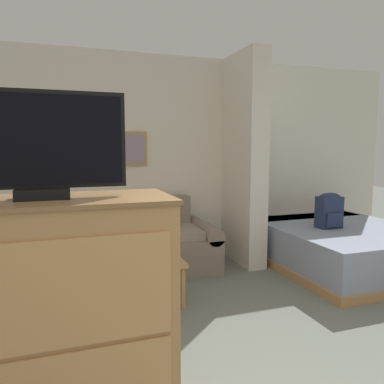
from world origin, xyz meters
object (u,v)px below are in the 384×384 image
Objects in this scene: couch at (130,247)px; bed at (342,246)px; backpack at (329,210)px; tv at (41,145)px; tv_dresser at (49,322)px; coffee_table at (140,268)px; table_lamp at (17,207)px.

couch reaches higher than bed.
backpack is (2.27, -0.61, 0.41)m from couch.
tv is 3.92m from bed.
tv is at bearing 90.00° from tv_dresser.
coffee_table is 2.39m from backpack.
table_lamp reaches higher than backpack.
couch is 0.96m from coffee_table.
table_lamp is 2.36m from tv_dresser.
tv_dresser is 3.74m from bed.
backpack is at bearing -15.14° from couch.
couch is 1.64× the size of tv_dresser.
coffee_table is at bearing -40.26° from table_lamp.
couch is at bearing 164.86° from backpack.
bed is (3.29, 1.75, -1.21)m from tv.
tv_dresser reaches higher than bed.
backpack is at bearing -9.61° from table_lamp.
couch is at bearing 166.57° from bed.
tv_dresser is 0.62× the size of bed.
tv reaches higher than couch.
tv_dresser reaches higher than couch.
tv_dresser is 3.52m from backpack.
backpack is (3.06, 1.74, 0.11)m from tv_dresser.
bed is at bearing 28.06° from tv.
coffee_table is at bearing -171.93° from bed.
tv_dresser is (0.37, -2.32, -0.24)m from table_lamp.
table_lamp is at bearing 99.13° from tv.
tv reaches higher than bed.
tv is at bearing -80.87° from table_lamp.
tv is (-0.79, -2.35, 1.16)m from couch.
coffee_table is 2.59m from bed.
couch reaches higher than coffee_table.
backpack reaches higher than coffee_table.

